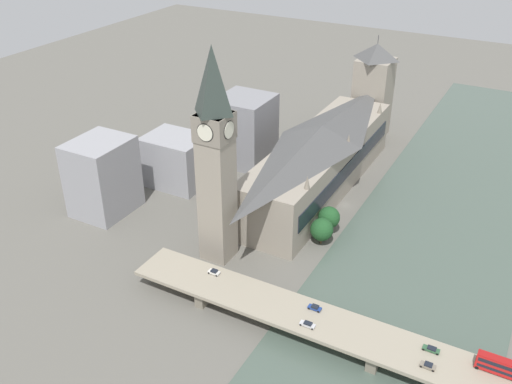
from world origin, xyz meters
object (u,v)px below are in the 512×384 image
at_px(parliament_hall, 320,158).
at_px(car_southbound_tail, 428,366).
at_px(car_northbound_lead, 214,272).
at_px(clock_tower, 215,155).
at_px(car_northbound_mid, 431,349).
at_px(double_decker_bus_mid, 499,366).
at_px(road_bridge, 379,344).
at_px(car_southbound_mid, 315,308).
at_px(victoria_tower, 373,91).
at_px(car_northbound_tail, 308,324).

relative_size(parliament_hall, car_southbound_tail, 26.75).
bearing_deg(car_northbound_lead, clock_tower, -62.53).
distance_m(parliament_hall, car_northbound_mid, 105.37).
xyz_separation_m(car_northbound_mid, car_southbound_tail, (-0.67, 6.38, 0.02)).
height_order(double_decker_bus_mid, car_southbound_tail, double_decker_bus_mid).
relative_size(road_bridge, car_southbound_mid, 39.71).
bearing_deg(car_southbound_mid, car_northbound_lead, -0.36).
xyz_separation_m(car_northbound_mid, car_southbound_mid, (34.68, -0.35, 0.05)).
bearing_deg(car_southbound_mid, road_bridge, 170.53).
height_order(victoria_tower, car_southbound_tail, victoria_tower).
height_order(clock_tower, car_northbound_lead, clock_tower).
xyz_separation_m(parliament_hall, car_southbound_mid, (-32.72, 80.29, -7.49)).
bearing_deg(car_southbound_tail, parliament_hall, -51.97).
bearing_deg(victoria_tower, road_bridge, 109.78).
bearing_deg(car_northbound_tail, car_northbound_mid, -167.82).
height_order(road_bridge, car_southbound_tail, car_southbound_tail).
xyz_separation_m(car_northbound_tail, car_southbound_mid, (1.09, -7.60, 0.02)).
relative_size(car_northbound_tail, car_southbound_tail, 1.13).
distance_m(road_bridge, car_northbound_tail, 20.63).
bearing_deg(car_northbound_mid, parliament_hall, -50.11).
height_order(parliament_hall, victoria_tower, victoria_tower).
xyz_separation_m(car_northbound_mid, car_northbound_tail, (33.59, 7.25, 0.03)).
bearing_deg(car_southbound_mid, parliament_hall, -67.83).
relative_size(car_southbound_mid, car_southbound_tail, 1.01).
xyz_separation_m(parliament_hall, car_northbound_mid, (-67.40, 80.64, -7.54)).
distance_m(double_decker_bus_mid, car_northbound_tail, 51.32).
relative_size(road_bridge, car_northbound_lead, 41.33).
bearing_deg(double_decker_bus_mid, victoria_tower, -60.02).
xyz_separation_m(double_decker_bus_mid, car_northbound_lead, (87.42, -0.16, -1.96)).
xyz_separation_m(road_bridge, car_southbound_tail, (-14.12, 3.19, 1.82)).
bearing_deg(clock_tower, car_southbound_mid, 158.69).
height_order(road_bridge, car_northbound_lead, car_northbound_lead).
xyz_separation_m(double_decker_bus_mid, car_northbound_tail, (50.70, 7.67, -2.01)).
height_order(parliament_hall, clock_tower, clock_tower).
xyz_separation_m(road_bridge, car_northbound_tail, (20.14, 4.06, 1.83)).
bearing_deg(car_northbound_tail, double_decker_bus_mid, -171.40).
xyz_separation_m(double_decker_bus_mid, car_southbound_mid, (51.79, 0.06, -1.99)).
distance_m(clock_tower, car_northbound_mid, 87.61).
distance_m(car_northbound_mid, car_northbound_tail, 34.37).
bearing_deg(double_decker_bus_mid, car_northbound_lead, -0.11).
bearing_deg(clock_tower, double_decker_bus_mid, 169.81).
height_order(double_decker_bus_mid, car_southbound_mid, double_decker_bus_mid).
bearing_deg(victoria_tower, car_northbound_lead, 88.88).
relative_size(car_northbound_tail, car_southbound_mid, 1.13).
bearing_deg(car_northbound_mid, car_northbound_tail, 12.18).
distance_m(victoria_tower, car_southbound_mid, 151.20).
xyz_separation_m(victoria_tower, car_southbound_tail, (-68.12, 153.38, -16.82)).
relative_size(clock_tower, double_decker_bus_mid, 6.55).
height_order(parliament_hall, car_northbound_tail, parliament_hall).
distance_m(parliament_hall, car_southbound_tail, 110.74).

